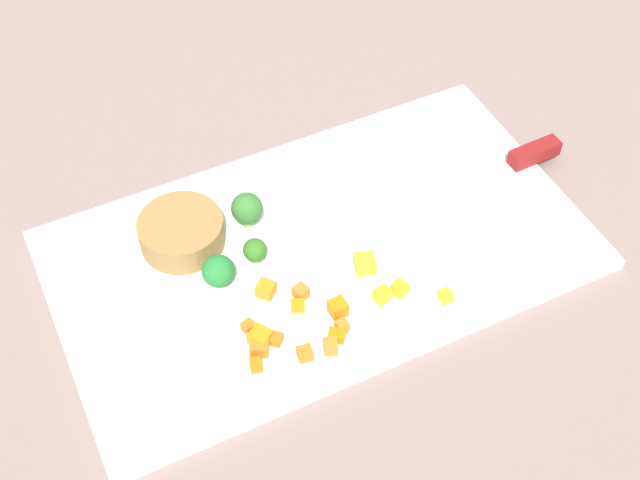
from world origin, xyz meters
The scene contains 24 objects.
ground_plane centered at (0.00, 0.00, 0.00)m, with size 4.00×4.00×0.00m, color gray.
cutting_board centered at (0.00, 0.00, 0.01)m, with size 0.54×0.31×0.01m, color white.
prep_bowl centered at (0.12, -0.07, 0.03)m, with size 0.09×0.09×0.03m, color olive.
chef_knife centered at (-0.17, -0.01, 0.02)m, with size 0.36×0.03×0.02m.
carrot_dice_0 centered at (0.07, 0.11, 0.02)m, with size 0.01×0.01×0.01m, color orange.
carrot_dice_1 centered at (0.02, 0.08, 0.02)m, with size 0.02×0.02×0.02m, color orange.
carrot_dice_2 centered at (0.05, 0.12, 0.02)m, with size 0.01×0.01×0.01m, color orange.
carrot_dice_3 centered at (0.07, 0.03, 0.02)m, with size 0.02×0.02×0.01m, color orange.
carrot_dice_4 centered at (0.04, 0.05, 0.02)m, with size 0.01×0.01×0.01m, color orange.
carrot_dice_5 centered at (0.04, 0.11, 0.02)m, with size 0.02×0.01×0.01m, color orange.
carrot_dice_6 centered at (0.09, 0.09, 0.02)m, with size 0.01×0.01×0.01m, color orange.
carrot_dice_7 centered at (0.12, 0.10, 0.02)m, with size 0.01×0.01×0.01m, color orange.
carrot_dice_8 centered at (0.11, 0.09, 0.02)m, with size 0.02×0.02×0.01m, color orange.
carrot_dice_9 centered at (0.10, 0.08, 0.02)m, with size 0.02×0.02×0.01m, color orange.
carrot_dice_10 centered at (0.03, 0.10, 0.02)m, with size 0.01×0.01×0.01m, color orange.
carrot_dice_11 centered at (0.05, 0.06, 0.02)m, with size 0.01×0.01×0.01m, color orange.
carrot_dice_12 centered at (0.11, 0.06, 0.02)m, with size 0.01×0.01×0.01m, color orange.
pepper_dice_0 centered at (-0.04, 0.09, 0.02)m, with size 0.01×0.01×0.01m, color yellow.
pepper_dice_1 centered at (-0.02, 0.09, 0.02)m, with size 0.01×0.01×0.01m, color yellow.
pepper_dice_2 centered at (-0.08, 0.11, 0.02)m, with size 0.01×0.01×0.01m, color yellow.
pepper_dice_3 centered at (-0.03, 0.05, 0.02)m, with size 0.02×0.02×0.01m, color yellow.
broccoli_floret_0 centered at (0.11, 0.00, 0.03)m, with size 0.03×0.03×0.04m.
broccoli_floret_1 centered at (0.05, -0.06, 0.04)m, with size 0.03×0.03×0.04m.
broccoli_floret_2 centered at (0.07, -0.01, 0.03)m, with size 0.02×0.02×0.03m.
Camera 1 is at (0.25, 0.50, 0.69)m, focal length 48.16 mm.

